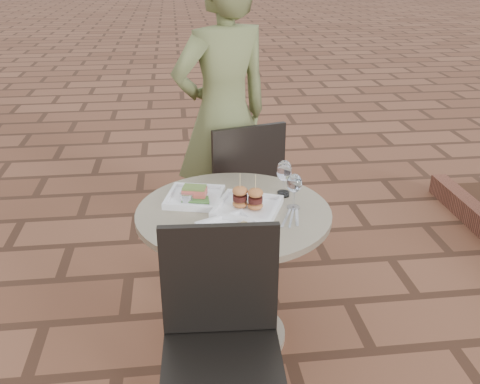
{
  "coord_description": "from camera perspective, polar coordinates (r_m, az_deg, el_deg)",
  "views": [
    {
      "loc": [
        -0.49,
        -1.99,
        1.83
      ],
      "look_at": [
        -0.23,
        0.2,
        0.82
      ],
      "focal_mm": 40.0,
      "sensor_mm": 36.0,
      "label": 1
    }
  ],
  "objects": [
    {
      "name": "ground",
      "position": [
        2.75,
        5.41,
        -17.27
      ],
      "size": [
        60.0,
        60.0,
        0.0
      ],
      "primitive_type": "plane",
      "color": "brown",
      "rests_on": "ground"
    },
    {
      "name": "cafe_table",
      "position": [
        2.58,
        -0.67,
        -6.84
      ],
      "size": [
        0.9,
        0.9,
        0.73
      ],
      "color": "gray",
      "rests_on": "ground"
    },
    {
      "name": "chair_far",
      "position": [
        3.2,
        0.22,
        1.05
      ],
      "size": [
        0.54,
        0.54,
        0.93
      ],
      "rotation": [
        0.0,
        0.0,
        3.4
      ],
      "color": "black",
      "rests_on": "ground"
    },
    {
      "name": "chair_near",
      "position": [
        2.03,
        -2.02,
        -14.5
      ],
      "size": [
        0.46,
        0.46,
        0.93
      ],
      "rotation": [
        0.0,
        0.0,
        -0.05
      ],
      "color": "black",
      "rests_on": "ground"
    },
    {
      "name": "diner",
      "position": [
        3.26,
        -1.81,
        7.97
      ],
      "size": [
        0.77,
        0.66,
        1.79
      ],
      "primitive_type": "imported",
      "rotation": [
        0.0,
        0.0,
        3.57
      ],
      "color": "brown",
      "rests_on": "ground"
    },
    {
      "name": "plate_salmon",
      "position": [
        2.56,
        -4.85,
        -0.46
      ],
      "size": [
        0.31,
        0.31,
        0.07
      ],
      "rotation": [
        0.0,
        0.0,
        -0.25
      ],
      "color": "white",
      "rests_on": "cafe_table"
    },
    {
      "name": "plate_sliders",
      "position": [
        2.44,
        0.82,
        -1.28
      ],
      "size": [
        0.37,
        0.37,
        0.18
      ],
      "rotation": [
        0.0,
        0.0,
        -0.41
      ],
      "color": "white",
      "rests_on": "cafe_table"
    },
    {
      "name": "plate_tuna",
      "position": [
        2.26,
        -0.8,
        -4.0
      ],
      "size": [
        0.32,
        0.32,
        0.03
      ],
      "rotation": [
        0.0,
        0.0,
        0.43
      ],
      "color": "white",
      "rests_on": "cafe_table"
    },
    {
      "name": "wine_glass_right",
      "position": [
        2.45,
        5.82,
        0.83
      ],
      "size": [
        0.07,
        0.07,
        0.17
      ],
      "color": "white",
      "rests_on": "cafe_table"
    },
    {
      "name": "wine_glass_mid",
      "position": [
        2.59,
        4.74,
        2.34
      ],
      "size": [
        0.07,
        0.07,
        0.17
      ],
      "color": "white",
      "rests_on": "cafe_table"
    },
    {
      "name": "wine_glass_far",
      "position": [
        2.56,
        4.73,
        2.02
      ],
      "size": [
        0.07,
        0.07,
        0.17
      ],
      "color": "white",
      "rests_on": "cafe_table"
    },
    {
      "name": "steel_ramekin",
      "position": [
        2.53,
        -5.69,
        -0.65
      ],
      "size": [
        0.09,
        0.09,
        0.05
      ],
      "primitive_type": "cylinder",
      "rotation": [
        0.0,
        0.0,
        0.4
      ],
      "color": "silver",
      "rests_on": "cafe_table"
    },
    {
      "name": "cutlery_set",
      "position": [
        2.4,
        5.52,
        -2.75
      ],
      "size": [
        0.14,
        0.21,
        0.0
      ],
      "primitive_type": null,
      "rotation": [
        0.0,
        0.0,
        -0.27
      ],
      "color": "silver",
      "rests_on": "cafe_table"
    }
  ]
}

